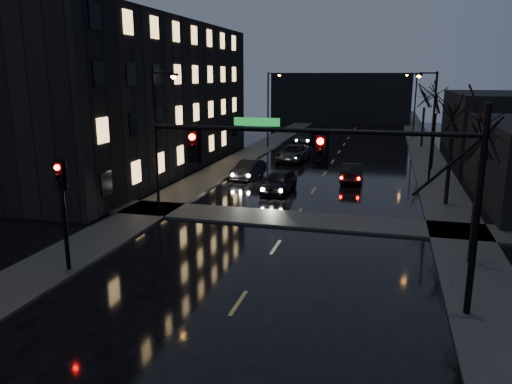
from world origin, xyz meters
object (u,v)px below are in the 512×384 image
Objects in this scene: oncoming_car_d at (305,137)px; oncoming_car_c at (293,153)px; oncoming_car_b at (249,169)px; oncoming_car_a at (279,181)px; lead_car at (352,172)px.

oncoming_car_c is at bearing -79.45° from oncoming_car_d.
oncoming_car_b is at bearing -86.60° from oncoming_car_d.
oncoming_car_a reaches higher than oncoming_car_c.
oncoming_car_a is 0.88× the size of oncoming_car_d.
oncoming_car_d is at bearing 96.75° from oncoming_car_c.
oncoming_car_d is (1.07, 20.41, 0.04)m from oncoming_car_b.
lead_car is at bearing 12.04° from oncoming_car_b.
oncoming_car_b is at bearing -100.49° from oncoming_car_c.
oncoming_car_b is 8.58m from oncoming_car_c.
oncoming_car_b is 7.84m from lead_car.
lead_car is (5.87, -7.61, -0.03)m from oncoming_car_c.
oncoming_car_a reaches higher than oncoming_car_d.
lead_car is (6.74, -19.67, -0.02)m from oncoming_car_d.
oncoming_car_c is 12.08m from oncoming_car_d.
oncoming_car_a is 1.07× the size of oncoming_car_b.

